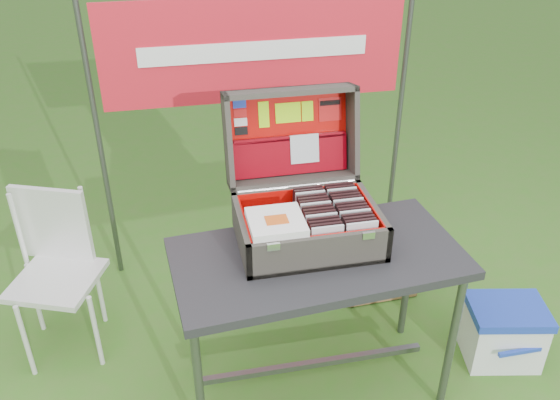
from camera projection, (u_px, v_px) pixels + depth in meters
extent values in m
plane|color=#456728|center=(299.00, 385.00, 2.82)|extent=(80.00, 80.00, 0.00)
cube|color=black|center=(318.00, 258.00, 2.47)|extent=(1.25, 0.69, 0.04)
cylinder|color=#59595B|center=(199.00, 386.00, 2.36)|extent=(0.04, 0.04, 0.71)
cylinder|color=#59595B|center=(451.00, 346.00, 2.55)|extent=(0.04, 0.04, 0.71)
cylinder|color=#59595B|center=(190.00, 307.00, 2.77)|extent=(0.04, 0.04, 0.71)
cylinder|color=#59595B|center=(408.00, 278.00, 2.96)|extent=(0.04, 0.04, 0.71)
cube|color=#59595B|center=(314.00, 364.00, 2.78)|extent=(1.05, 0.03, 0.03)
cube|color=#4C4840|center=(308.00, 240.00, 2.53)|extent=(0.59, 0.42, 0.02)
cube|color=#4C4840|center=(320.00, 254.00, 2.32)|extent=(0.59, 0.02, 0.16)
cube|color=#4C4840|center=(297.00, 203.00, 2.66)|extent=(0.59, 0.02, 0.16)
cube|color=#4C4840|center=(241.00, 234.00, 2.44)|extent=(0.02, 0.42, 0.16)
cube|color=#4C4840|center=(372.00, 219.00, 2.54)|extent=(0.02, 0.42, 0.16)
cube|color=#CD0200|center=(308.00, 237.00, 2.52)|extent=(0.54, 0.38, 0.01)
cube|color=silver|center=(273.00, 247.00, 2.25)|extent=(0.05, 0.01, 0.03)
cube|color=silver|center=(369.00, 235.00, 2.31)|extent=(0.05, 0.01, 0.03)
cylinder|color=silver|center=(297.00, 186.00, 2.63)|extent=(0.53, 0.02, 0.02)
cube|color=#4C4840|center=(288.00, 133.00, 2.70)|extent=(0.59, 0.11, 0.42)
cube|color=#4C4840|center=(289.00, 91.00, 2.57)|extent=(0.59, 0.16, 0.06)
cube|color=#4C4840|center=(293.00, 179.00, 2.70)|extent=(0.59, 0.16, 0.06)
cube|color=#4C4840|center=(228.00, 142.00, 2.59)|extent=(0.02, 0.25, 0.45)
cube|color=#4C4840|center=(352.00, 131.00, 2.69)|extent=(0.02, 0.25, 0.45)
cube|color=#CD0200|center=(289.00, 134.00, 2.69)|extent=(0.54, 0.09, 0.36)
cube|color=#CD0200|center=(319.00, 249.00, 2.33)|extent=(0.54, 0.01, 0.13)
cube|color=#CD0200|center=(298.00, 202.00, 2.64)|extent=(0.54, 0.01, 0.13)
cube|color=#CD0200|center=(245.00, 232.00, 2.44)|extent=(0.01, 0.38, 0.13)
cube|color=#CD0200|center=(369.00, 217.00, 2.53)|extent=(0.01, 0.38, 0.13)
cube|color=#7B000B|center=(290.00, 156.00, 2.70)|extent=(0.52, 0.07, 0.17)
cube|color=#7B000B|center=(290.00, 138.00, 2.67)|extent=(0.51, 0.02, 0.02)
cube|color=silver|center=(305.00, 149.00, 2.68)|extent=(0.13, 0.04, 0.13)
cube|color=#1933B2|center=(239.00, 104.00, 2.59)|extent=(0.06, 0.01, 0.04)
cube|color=red|center=(240.00, 113.00, 2.61)|extent=(0.06, 0.01, 0.04)
cube|color=white|center=(241.00, 122.00, 2.62)|extent=(0.06, 0.01, 0.04)
cube|color=black|center=(241.00, 131.00, 2.63)|extent=(0.06, 0.01, 0.04)
cube|color=#B2FD09|center=(264.00, 115.00, 2.63)|extent=(0.05, 0.03, 0.11)
cube|color=#B2FD09|center=(288.00, 113.00, 2.65)|extent=(0.12, 0.02, 0.09)
cube|color=#B2FD09|center=(307.00, 111.00, 2.66)|extent=(0.05, 0.02, 0.09)
cube|color=red|center=(330.00, 109.00, 2.68)|extent=(0.11, 0.03, 0.10)
cube|color=black|center=(330.00, 103.00, 2.67)|extent=(0.09, 0.01, 0.02)
cube|color=silver|center=(327.00, 242.00, 2.35)|extent=(0.13, 0.01, 0.15)
cube|color=black|center=(326.00, 239.00, 2.37)|extent=(0.13, 0.01, 0.15)
cube|color=black|center=(324.00, 236.00, 2.39)|extent=(0.13, 0.01, 0.15)
cube|color=black|center=(322.00, 233.00, 2.41)|extent=(0.13, 0.01, 0.15)
cube|color=silver|center=(321.00, 230.00, 2.43)|extent=(0.13, 0.01, 0.15)
cube|color=black|center=(320.00, 227.00, 2.45)|extent=(0.13, 0.01, 0.15)
cube|color=black|center=(318.00, 224.00, 2.47)|extent=(0.13, 0.01, 0.15)
cube|color=black|center=(317.00, 221.00, 2.49)|extent=(0.13, 0.01, 0.15)
cube|color=silver|center=(315.00, 218.00, 2.51)|extent=(0.13, 0.01, 0.15)
cube|color=black|center=(314.00, 215.00, 2.52)|extent=(0.13, 0.01, 0.15)
cube|color=black|center=(312.00, 212.00, 2.54)|extent=(0.13, 0.01, 0.15)
cube|color=black|center=(311.00, 209.00, 2.56)|extent=(0.13, 0.01, 0.15)
cube|color=silver|center=(310.00, 207.00, 2.58)|extent=(0.13, 0.01, 0.15)
cube|color=black|center=(309.00, 204.00, 2.60)|extent=(0.13, 0.01, 0.15)
cube|color=black|center=(307.00, 201.00, 2.62)|extent=(0.13, 0.01, 0.15)
cube|color=silver|center=(361.00, 238.00, 2.37)|extent=(0.13, 0.01, 0.15)
cube|color=black|center=(359.00, 235.00, 2.39)|extent=(0.13, 0.01, 0.15)
cube|color=black|center=(358.00, 232.00, 2.41)|extent=(0.13, 0.01, 0.15)
cube|color=black|center=(356.00, 229.00, 2.43)|extent=(0.13, 0.01, 0.15)
cube|color=silver|center=(354.00, 226.00, 2.45)|extent=(0.13, 0.01, 0.15)
cube|color=black|center=(352.00, 223.00, 2.47)|extent=(0.13, 0.01, 0.15)
cube|color=black|center=(351.00, 220.00, 2.49)|extent=(0.13, 0.01, 0.15)
cube|color=black|center=(349.00, 217.00, 2.51)|extent=(0.13, 0.01, 0.15)
cube|color=silver|center=(347.00, 214.00, 2.53)|extent=(0.13, 0.01, 0.15)
cube|color=black|center=(346.00, 211.00, 2.55)|extent=(0.13, 0.01, 0.15)
cube|color=black|center=(344.00, 209.00, 2.57)|extent=(0.13, 0.01, 0.15)
cube|color=black|center=(343.00, 206.00, 2.59)|extent=(0.13, 0.01, 0.15)
cube|color=silver|center=(341.00, 203.00, 2.61)|extent=(0.13, 0.01, 0.15)
cube|color=black|center=(340.00, 201.00, 2.63)|extent=(0.13, 0.01, 0.15)
cube|color=black|center=(338.00, 198.00, 2.65)|extent=(0.13, 0.01, 0.15)
cube|color=white|center=(276.00, 224.00, 2.36)|extent=(0.22, 0.22, 0.00)
cube|color=white|center=(276.00, 223.00, 2.35)|extent=(0.22, 0.22, 0.00)
cube|color=white|center=(276.00, 222.00, 2.35)|extent=(0.22, 0.22, 0.00)
cube|color=white|center=(276.00, 221.00, 2.35)|extent=(0.22, 0.22, 0.00)
cube|color=white|center=(276.00, 220.00, 2.35)|extent=(0.22, 0.22, 0.00)
cube|color=white|center=(276.00, 219.00, 2.34)|extent=(0.22, 0.22, 0.00)
cube|color=#D85919|center=(277.00, 220.00, 2.33)|extent=(0.09, 0.07, 0.00)
cube|color=white|center=(502.00, 335.00, 2.91)|extent=(0.39, 0.32, 0.28)
cube|color=#1D3CB5|center=(509.00, 311.00, 2.83)|extent=(0.41, 0.34, 0.04)
cube|color=#1D3CB5|center=(520.00, 352.00, 2.77)|extent=(0.22, 0.02, 0.02)
cube|color=silver|center=(56.00, 280.00, 2.83)|extent=(0.49, 0.49, 0.03)
cube|color=silver|center=(52.00, 224.00, 2.88)|extent=(0.36, 0.17, 0.40)
cylinder|color=silver|center=(26.00, 341.00, 2.78)|extent=(0.02, 0.02, 0.42)
cylinder|color=silver|center=(96.00, 331.00, 2.83)|extent=(0.02, 0.02, 0.42)
cylinder|color=silver|center=(35.00, 298.00, 3.05)|extent=(0.02, 0.02, 0.42)
cylinder|color=silver|center=(99.00, 290.00, 3.10)|extent=(0.02, 0.02, 0.42)
cylinder|color=silver|center=(18.00, 229.00, 2.85)|extent=(0.02, 0.02, 0.40)
cylinder|color=silver|center=(87.00, 222.00, 2.91)|extent=(0.02, 0.02, 0.40)
cube|color=brown|center=(382.00, 265.00, 3.28)|extent=(0.41, 0.15, 0.43)
cylinder|color=#59595B|center=(100.00, 142.00, 3.17)|extent=(0.03, 0.03, 1.70)
cylinder|color=#59595B|center=(399.00, 117.00, 3.46)|extent=(0.03, 0.03, 1.70)
cube|color=red|center=(255.00, 50.00, 3.08)|extent=(1.60, 0.02, 0.55)
cube|color=white|center=(255.00, 51.00, 3.07)|extent=(1.20, 0.00, 0.10)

